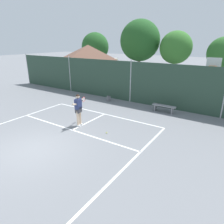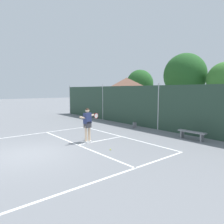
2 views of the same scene
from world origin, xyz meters
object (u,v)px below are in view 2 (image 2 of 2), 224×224
Objects in this scene: backpack_grey at (134,125)px; courtside_bench at (192,133)px; tennis_ball at (110,149)px; tennis_player at (88,122)px.

courtside_bench is (4.65, -0.14, 0.17)m from backpack_grey.
tennis_ball is 0.04× the size of courtside_bench.
backpack_grey is (-3.32, 5.01, 0.16)m from tennis_ball.
backpack_grey reaches higher than tennis_ball.
backpack_grey is 0.29× the size of courtside_bench.
tennis_ball is 5.05m from courtside_bench.
courtside_bench is (3.20, 4.90, -0.75)m from tennis_player.
backpack_grey is at bearing 178.25° from courtside_bench.
backpack_grey is at bearing 123.57° from tennis_ball.
backpack_grey is 4.66m from courtside_bench.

